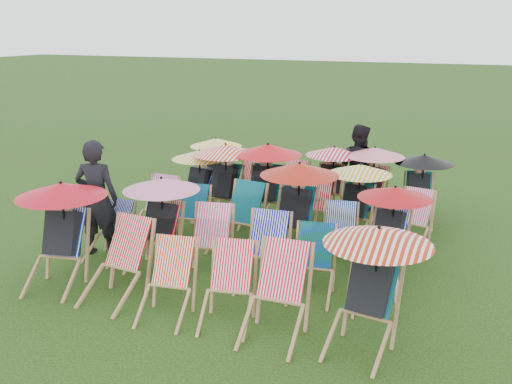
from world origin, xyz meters
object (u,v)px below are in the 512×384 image
at_px(deckchair_0, 58,233).
at_px(person_left, 97,198).
at_px(person_rear, 358,167).
at_px(deckchair_29, 420,187).
at_px(deckchair_5, 368,288).

relative_size(deckchair_0, person_left, 0.78).
distance_m(deckchair_0, person_rear, 5.79).
distance_m(deckchair_29, person_rear, 1.31).
bearing_deg(deckchair_5, deckchair_29, 98.09).
xyz_separation_m(person_left, person_rear, (3.14, 3.87, -0.09)).
relative_size(person_left, person_rear, 1.10).
bearing_deg(person_left, deckchair_5, 152.84).
bearing_deg(person_rear, deckchair_0, 76.82).
bearing_deg(deckchair_5, deckchair_0, -172.37).
bearing_deg(deckchair_29, deckchair_0, -140.49).
height_order(deckchair_5, person_left, person_left).
bearing_deg(person_rear, deckchair_29, 178.68).
distance_m(deckchair_29, person_left, 5.58).
bearing_deg(deckchair_0, deckchair_5, -11.83).
distance_m(deckchair_5, person_left, 4.54).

